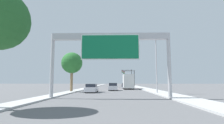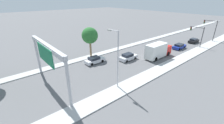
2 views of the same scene
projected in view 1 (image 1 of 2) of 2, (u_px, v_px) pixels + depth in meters
name	position (u px, v px, depth m)	size (l,w,h in m)	color
sidewalk_right	(137.00, 87.00, 60.34)	(3.00, 120.00, 0.15)	#B7B7B7
median_strip_left	(94.00, 87.00, 60.70)	(2.00, 120.00, 0.15)	#B7B7B7
sign_gantry	(110.00, 46.00, 19.32)	(13.30, 0.73, 7.19)	#B2B2B7
car_near_center	(113.00, 87.00, 36.05)	(1.84, 4.46, 1.53)	silver
car_near_left	(126.00, 85.00, 52.67)	(1.80, 4.66, 1.39)	navy
car_mid_left	(92.00, 88.00, 29.34)	(1.84, 4.42, 1.44)	silver
car_far_right	(124.00, 85.00, 61.72)	(1.77, 4.21, 1.36)	black
truck_box_primary	(128.00, 82.00, 42.38)	(2.35, 7.82, 3.49)	red
traffic_light_near_intersection	(131.00, 76.00, 58.82)	(3.88, 0.32, 5.69)	#2D2D30
traffic_light_mid_block	(129.00, 75.00, 68.82)	(4.16, 0.32, 6.59)	#2D2D30
palm_tree_background	(72.00, 63.00, 31.39)	(3.75, 3.75, 7.06)	#8C704C
street_lamp_right	(155.00, 59.00, 26.97)	(2.31, 0.28, 9.14)	#B2B2B7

